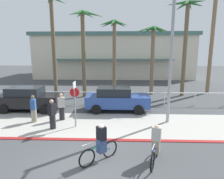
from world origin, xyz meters
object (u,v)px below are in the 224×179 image
object	(u,v)px
palm_tree_6	(214,16)
pedestrian_0	(52,115)
car_blue_2	(117,99)
palm_tree_1	(52,25)
palm_tree_3	(114,39)
palm_tree_2	(84,35)
car_black_1	(29,98)
stop_sign_bike_lane	(75,98)
cyclist_teal_1	(100,144)
pedestrian_2	(34,110)
pedestrian_1	(62,108)
cyclist_blue_0	(156,144)
streetlight_curb	(173,49)
palm_tree_5	(186,29)
palm_tree_4	(153,42)

from	to	relation	value
palm_tree_6	pedestrian_0	distance (m)	17.27
palm_tree_6	car_blue_2	world-z (taller)	palm_tree_6
palm_tree_1	palm_tree_3	size ratio (longest dim) A/B	1.27
palm_tree_2	car_black_1	size ratio (longest dim) A/B	1.75
stop_sign_bike_lane	car_blue_2	distance (m)	3.96
cyclist_teal_1	car_blue_2	bearing A→B (deg)	85.38
pedestrian_2	palm_tree_6	bearing A→B (deg)	32.37
pedestrian_2	car_black_1	bearing A→B (deg)	120.39
stop_sign_bike_lane	palm_tree_6	xyz separation A→B (m)	(11.33, 9.53, 5.77)
pedestrian_1	palm_tree_6	bearing A→B (deg)	34.17
cyclist_blue_0	cyclist_teal_1	distance (m)	2.11
streetlight_curb	cyclist_teal_1	bearing A→B (deg)	-130.96
cyclist_blue_0	pedestrian_2	size ratio (longest dim) A/B	1.06
car_black_1	palm_tree_3	bearing A→B (deg)	48.98
stop_sign_bike_lane	palm_tree_3	world-z (taller)	palm_tree_3
car_black_1	palm_tree_2	bearing A→B (deg)	53.46
car_black_1	palm_tree_6	bearing A→B (deg)	22.99
cyclist_teal_1	palm_tree_3	bearing A→B (deg)	89.23
palm_tree_5	palm_tree_6	xyz separation A→B (m)	(2.94, 1.26, 1.29)
streetlight_curb	palm_tree_1	size ratio (longest dim) A/B	0.82
palm_tree_1	palm_tree_3	distance (m)	5.99
palm_tree_3	cyclist_teal_1	bearing A→B (deg)	-90.77
pedestrian_0	stop_sign_bike_lane	bearing A→B (deg)	15.08
stop_sign_bike_lane	palm_tree_5	bearing A→B (deg)	44.59
palm_tree_6	pedestrian_0	xyz separation A→B (m)	(-12.51, -9.85, -6.69)
palm_tree_1	palm_tree_5	world-z (taller)	palm_tree_1
palm_tree_2	pedestrian_2	distance (m)	8.52
palm_tree_4	cyclist_teal_1	distance (m)	13.41
palm_tree_3	palm_tree_4	bearing A→B (deg)	-17.15
palm_tree_4	palm_tree_5	size ratio (longest dim) A/B	0.76
cyclist_blue_0	streetlight_curb	bearing A→B (deg)	70.01
palm_tree_5	car_black_1	size ratio (longest dim) A/B	1.94
palm_tree_4	cyclist_blue_0	distance (m)	12.93
streetlight_curb	cyclist_teal_1	xyz separation A→B (m)	(-3.61, -4.16, -3.58)
palm_tree_6	pedestrian_2	distance (m)	17.85
stop_sign_bike_lane	palm_tree_2	bearing A→B (deg)	95.68
palm_tree_2	pedestrian_0	size ratio (longest dim) A/B	4.65
palm_tree_6	stop_sign_bike_lane	bearing A→B (deg)	-139.91
palm_tree_4	pedestrian_0	xyz separation A→B (m)	(-6.72, -9.02, -4.22)
palm_tree_4	car_blue_2	xyz separation A→B (m)	(-3.29, -5.55, -4.11)
car_blue_2	pedestrian_1	bearing A→B (deg)	-148.48
streetlight_curb	palm_tree_3	world-z (taller)	streetlight_curb
car_blue_2	palm_tree_2	bearing A→B (deg)	124.86
car_black_1	car_blue_2	distance (m)	6.27
palm_tree_3	car_blue_2	xyz separation A→B (m)	(0.35, -6.67, -4.52)
pedestrian_2	palm_tree_4	bearing A→B (deg)	44.45
streetlight_curb	palm_tree_6	distance (m)	11.11
stop_sign_bike_lane	car_black_1	bearing A→B (deg)	143.06
stop_sign_bike_lane	pedestrian_1	xyz separation A→B (m)	(-1.09, 1.10, -0.90)
streetlight_curb	car_blue_2	world-z (taller)	streetlight_curb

